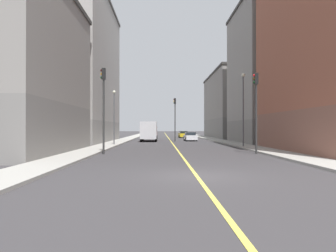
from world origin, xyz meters
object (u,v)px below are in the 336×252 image
object	(u,v)px
box_truck	(149,131)
building_left_far	(240,106)
building_left_mid	(280,74)
street_lamp_left_near	(243,103)
traffic_light_median_far	(175,114)
car_yellow	(183,134)
street_lamp_right_near	(114,111)
traffic_light_left_near	(256,102)
traffic_light_right_near	(103,99)
car_white	(190,137)
car_teal	(149,135)
building_right_midblock	(69,71)

from	to	relation	value
box_truck	building_left_far	bearing A→B (deg)	42.24
building_left_mid	street_lamp_left_near	distance (m)	14.05
traffic_light_median_far	car_yellow	size ratio (longest dim) A/B	1.48
building_left_mid	street_lamp_right_near	xyz separation A→B (m)	(-22.01, -6.04, -5.43)
traffic_light_left_near	street_lamp_right_near	xyz separation A→B (m)	(-13.18, 12.64, -0.09)
building_left_mid	traffic_light_right_near	world-z (taller)	building_left_mid
traffic_light_median_far	car_white	world-z (taller)	traffic_light_median_far
car_white	traffic_light_left_near	bearing A→B (deg)	-83.75
traffic_light_median_far	box_truck	distance (m)	4.88
car_white	traffic_light_right_near	bearing A→B (deg)	-109.40
traffic_light_right_near	car_white	size ratio (longest dim) A/B	1.47
traffic_light_median_far	street_lamp_left_near	distance (m)	18.11
street_lamp_right_near	car_white	world-z (taller)	street_lamp_right_near
car_teal	car_white	bearing A→B (deg)	-62.38
traffic_light_median_far	car_white	distance (m)	4.68
traffic_light_median_far	building_left_mid	bearing A→B (deg)	-23.63
building_right_midblock	car_teal	size ratio (longest dim) A/B	5.64
car_teal	box_truck	size ratio (longest dim) A/B	0.52
street_lamp_right_near	car_yellow	bearing A→B (deg)	71.63
building_left_far	street_lamp_right_near	world-z (taller)	building_left_far
building_left_mid	car_teal	bearing A→B (deg)	131.47
building_left_mid	street_lamp_right_near	bearing A→B (deg)	-164.65
building_left_far	traffic_light_median_far	world-z (taller)	building_left_far
street_lamp_right_near	street_lamp_left_near	bearing A→B (deg)	-18.05
building_left_far	car_teal	xyz separation A→B (m)	(-18.84, -1.56, -6.08)
building_left_far	car_white	bearing A→B (deg)	-127.74
box_truck	traffic_light_left_near	bearing A→B (deg)	-69.13
building_right_midblock	box_truck	distance (m)	14.90
car_yellow	traffic_light_left_near	bearing A→B (deg)	-86.29
building_left_far	building_right_midblock	size ratio (longest dim) A/B	1.05
building_left_mid	box_truck	distance (m)	20.91
car_white	car_teal	xyz separation A→B (m)	(-7.11, 13.59, -0.01)
street_lamp_left_near	box_truck	bearing A→B (deg)	121.88
traffic_light_left_near	car_yellow	xyz separation A→B (m)	(-2.84, 43.78, -3.46)
traffic_light_left_near	box_truck	distance (m)	26.78
box_truck	car_yellow	bearing A→B (deg)	70.55
building_right_midblock	car_teal	xyz separation A→B (m)	(10.99, 18.77, -9.69)
traffic_light_median_far	car_white	xyz separation A→B (m)	(2.55, 1.48, -3.64)
building_right_midblock	traffic_light_median_far	xyz separation A→B (m)	(15.56, 3.70, -6.04)
car_white	car_teal	world-z (taller)	car_white
building_right_midblock	traffic_light_right_near	xyz separation A→B (m)	(8.80, -21.23, -5.99)
building_left_mid	car_white	bearing A→B (deg)	146.62
building_right_midblock	car_yellow	size ratio (longest dim) A/B	5.08
traffic_light_median_far	street_lamp_left_near	size ratio (longest dim) A/B	0.88
car_teal	box_truck	distance (m)	15.12
street_lamp_right_near	box_truck	world-z (taller)	street_lamp_right_near
car_teal	traffic_light_median_far	bearing A→B (deg)	-73.15
traffic_light_median_far	traffic_light_right_near	bearing A→B (deg)	-105.16
car_white	car_teal	bearing A→B (deg)	117.62
traffic_light_left_near	box_truck	world-z (taller)	traffic_light_left_near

